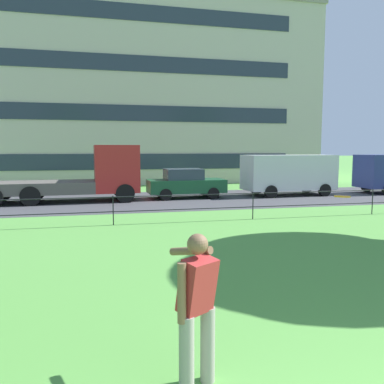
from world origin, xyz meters
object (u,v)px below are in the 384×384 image
(apartment_building_background, at_px, (74,96))
(car_dark_green_center, at_px, (185,183))
(panel_van_right, at_px, (289,173))
(frisbee, at_px, (342,196))
(flatbed_truck_left, at_px, (86,177))
(person_thrower, at_px, (196,306))

(apartment_building_background, bearing_deg, car_dark_green_center, -66.12)
(panel_van_right, bearing_deg, car_dark_green_center, 179.46)
(frisbee, xyz_separation_m, car_dark_green_center, (0.24, 14.07, -0.95))
(apartment_building_background, bearing_deg, panel_van_right, -49.75)
(frisbee, distance_m, flatbed_truck_left, 14.73)
(person_thrower, height_order, frisbee, frisbee)
(car_dark_green_center, distance_m, apartment_building_background, 16.89)
(person_thrower, relative_size, flatbed_truck_left, 0.23)
(person_thrower, relative_size, apartment_building_background, 0.04)
(flatbed_truck_left, bearing_deg, apartment_building_background, 95.26)
(car_dark_green_center, bearing_deg, panel_van_right, -0.54)
(person_thrower, relative_size, car_dark_green_center, 0.41)
(frisbee, distance_m, car_dark_green_center, 14.10)
(car_dark_green_center, distance_m, panel_van_right, 5.87)
(person_thrower, relative_size, panel_van_right, 0.33)
(flatbed_truck_left, height_order, panel_van_right, flatbed_truck_left)
(flatbed_truck_left, bearing_deg, frisbee, -71.02)
(panel_van_right, distance_m, apartment_building_background, 19.74)
(car_dark_green_center, bearing_deg, apartment_building_background, 113.88)
(frisbee, bearing_deg, person_thrower, -145.93)
(flatbed_truck_left, relative_size, apartment_building_background, 0.19)
(flatbed_truck_left, bearing_deg, car_dark_green_center, 1.67)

